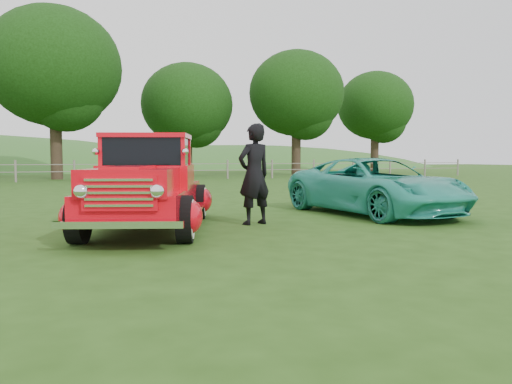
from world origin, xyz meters
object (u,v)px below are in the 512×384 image
object	(u,v)px
tree_near_west	(54,67)
tree_far_east	(375,106)
tree_near_east	(187,105)
red_pickup	(148,187)
teal_sedan	(375,186)
tree_mid_east	(296,94)
man	(254,174)

from	to	relation	value
tree_near_west	tree_far_east	xyz separation A→B (m)	(26.00, 5.00, -0.94)
tree_near_east	tree_far_east	bearing A→B (deg)	3.37
tree_far_east	red_pickup	xyz separation A→B (m)	(-23.74, -28.47, -5.06)
tree_far_east	teal_sedan	xyz separation A→B (m)	(-18.35, -27.77, -5.19)
tree_mid_east	man	distance (m)	28.89
tree_near_west	teal_sedan	size ratio (longest dim) A/B	2.16
tree_far_east	tree_near_east	bearing A→B (deg)	-176.63
teal_sedan	man	distance (m)	3.39
red_pickup	tree_far_east	bearing A→B (deg)	67.98
tree_near_west	tree_near_east	bearing A→B (deg)	23.96
teal_sedan	tree_near_east	bearing A→B (deg)	79.97
tree_near_east	teal_sedan	distance (m)	27.19
tree_far_east	tree_near_west	bearing A→B (deg)	-169.11
tree_near_west	man	size ratio (longest dim) A/B	5.14
tree_near_west	red_pickup	distance (m)	24.33
tree_mid_east	teal_sedan	bearing A→B (deg)	-110.68
teal_sedan	man	xyz separation A→B (m)	(-3.30, -0.70, 0.34)
tree_near_east	man	world-z (taller)	tree_near_east
red_pickup	man	world-z (taller)	man
tree_near_west	tree_mid_east	size ratio (longest dim) A/B	1.10
red_pickup	teal_sedan	bearing A→B (deg)	25.21
tree_near_east	teal_sedan	bearing A→B (deg)	-92.88
tree_near_west	tree_mid_east	distance (m)	17.13
tree_near_east	tree_mid_east	xyz separation A→B (m)	(8.00, -2.00, 0.93)
teal_sedan	man	bearing A→B (deg)	-175.24
tree_mid_east	red_pickup	world-z (taller)	tree_mid_east
tree_near_west	tree_mid_east	world-z (taller)	tree_near_west
tree_mid_east	teal_sedan	distance (m)	27.04
tree_near_east	tree_mid_east	bearing A→B (deg)	-14.04
tree_near_east	red_pickup	xyz separation A→B (m)	(-6.74, -27.47, -4.45)
tree_near_west	man	xyz separation A→B (m)	(4.36, -23.46, -5.78)
red_pickup	tree_near_east	bearing A→B (deg)	94.01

